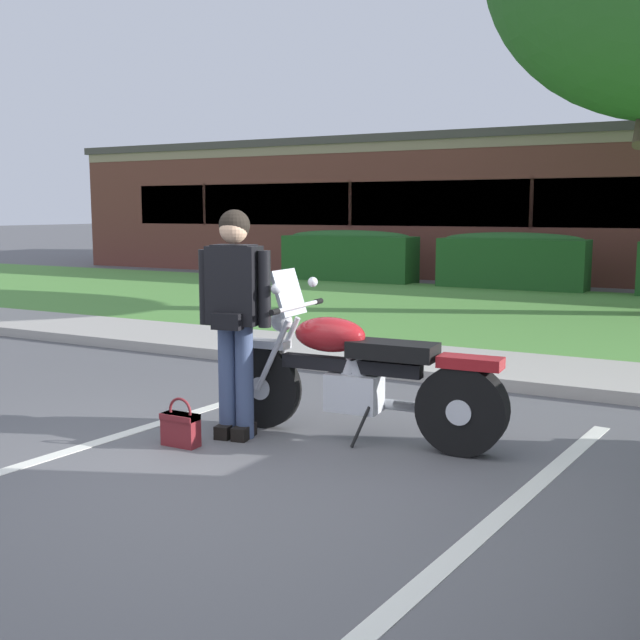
{
  "coord_description": "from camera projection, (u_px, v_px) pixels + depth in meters",
  "views": [
    {
      "loc": [
        2.76,
        -3.88,
        1.7
      ],
      "look_at": [
        -0.06,
        1.38,
        0.85
      ],
      "focal_mm": 43.39,
      "sensor_mm": 36.0,
      "label": 1
    }
  ],
  "objects": [
    {
      "name": "concrete_walk",
      "position": [
        444.0,
        362.0,
        8.54
      ],
      "size": [
        60.0,
        1.5,
        0.08
      ],
      "primitive_type": "cube",
      "color": "#ADA89E",
      "rests_on": "ground"
    },
    {
      "name": "stall_stripe_0",
      "position": [
        97.0,
        442.0,
        5.69
      ],
      "size": [
        0.58,
        4.39,
        0.01
      ],
      "primitive_type": "cube",
      "rotation": [
        0.0,
        0.0,
        -0.1
      ],
      "color": "silver",
      "rests_on": "ground"
    },
    {
      "name": "hedge_center_left",
      "position": [
        512.0,
        260.0,
        16.4
      ],
      "size": [
        3.1,
        0.9,
        1.24
      ],
      "color": "#235623",
      "rests_on": "ground"
    },
    {
      "name": "rider_person",
      "position": [
        235.0,
        307.0,
        5.71
      ],
      "size": [
        0.57,
        0.33,
        1.7
      ],
      "color": "black",
      "rests_on": "ground"
    },
    {
      "name": "curb_strip",
      "position": [
        416.0,
        374.0,
        7.8
      ],
      "size": [
        60.0,
        0.2,
        0.12
      ],
      "primitive_type": "cube",
      "color": "#ADA89E",
      "rests_on": "ground"
    },
    {
      "name": "hedge_left",
      "position": [
        349.0,
        255.0,
        18.2
      ],
      "size": [
        3.2,
        0.9,
        1.24
      ],
      "color": "#235623",
      "rests_on": "ground"
    },
    {
      "name": "handbag",
      "position": [
        181.0,
        426.0,
        5.6
      ],
      "size": [
        0.28,
        0.13,
        0.36
      ],
      "color": "maroon",
      "rests_on": "ground"
    },
    {
      "name": "brick_building",
      "position": [
        573.0,
        207.0,
        22.06
      ],
      "size": [
        27.3,
        10.43,
        3.59
      ],
      "color": "brown",
      "rests_on": "ground"
    },
    {
      "name": "motorcycle",
      "position": [
        367.0,
        376.0,
        5.68
      ],
      "size": [
        2.24,
        0.82,
        1.26
      ],
      "color": "black",
      "rests_on": "ground"
    },
    {
      "name": "ground_plane",
      "position": [
        226.0,
        480.0,
        4.91
      ],
      "size": [
        140.0,
        140.0,
        0.0
      ],
      "primitive_type": "plane",
      "color": "#565659"
    },
    {
      "name": "grass_lawn",
      "position": [
        538.0,
        314.0,
        12.53
      ],
      "size": [
        60.0,
        7.65,
        0.06
      ],
      "primitive_type": "cube",
      "color": "#518E3D",
      "rests_on": "ground"
    },
    {
      "name": "stall_stripe_1",
      "position": [
        498.0,
        518.0,
        4.29
      ],
      "size": [
        0.58,
        4.39,
        0.01
      ],
      "primitive_type": "cube",
      "rotation": [
        0.0,
        0.0,
        -0.1
      ],
      "color": "silver",
      "rests_on": "ground"
    }
  ]
}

